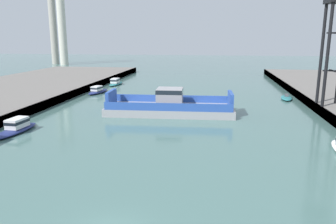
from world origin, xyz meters
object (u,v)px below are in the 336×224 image
(moored_boat_mid_left, at_px, (16,127))
(moored_boat_far_right, at_px, (286,98))
(moored_boat_mid_right, at_px, (98,91))
(smokestack_distant_a, at_px, (52,16))
(chain_ferry, at_px, (170,106))
(smokestack_distant_b, at_px, (62,22))
(moored_boat_near_right, at_px, (116,82))

(moored_boat_mid_left, bearing_deg, moored_boat_far_right, 36.83)
(moored_boat_mid_right, bearing_deg, smokestack_distant_a, 122.36)
(moored_boat_far_right, distance_m, smokestack_distant_a, 110.97)
(chain_ferry, bearing_deg, moored_boat_far_right, 36.96)
(chain_ferry, xyz_separation_m, moored_boat_mid_left, (-16.55, -12.33, -0.52))
(chain_ferry, xyz_separation_m, smokestack_distant_b, (-55.98, 82.71, 16.10))
(moored_boat_far_right, height_order, smokestack_distant_a, smokestack_distant_a)
(moored_boat_near_right, distance_m, moored_boat_far_right, 38.75)
(moored_boat_mid_right, height_order, smokestack_distant_a, smokestack_distant_a)
(moored_boat_far_right, bearing_deg, chain_ferry, -143.04)
(moored_boat_mid_right, distance_m, smokestack_distant_a, 86.69)
(chain_ferry, bearing_deg, moored_boat_mid_left, -143.31)
(moored_boat_mid_right, relative_size, smokestack_distant_b, 0.22)
(chain_ferry, distance_m, smokestack_distant_a, 108.77)
(moored_boat_mid_right, xyz_separation_m, smokestack_distant_a, (-45.25, 71.40, 19.21))
(chain_ferry, xyz_separation_m, moored_boat_far_right, (19.34, 14.55, -0.87))
(moored_boat_mid_right, height_order, smokestack_distant_b, smokestack_distant_b)
(moored_boat_mid_right, bearing_deg, moored_boat_far_right, -2.11)
(moored_boat_mid_right, height_order, moored_boat_far_right, moored_boat_mid_right)
(moored_boat_far_right, height_order, smokestack_distant_b, smokestack_distant_b)
(smokestack_distant_a, xyz_separation_m, smokestack_distant_b, (6.19, -4.58, -2.53))
(moored_boat_near_right, distance_m, smokestack_distant_a, 76.92)
(moored_boat_mid_left, relative_size, moored_boat_mid_right, 1.07)
(moored_boat_near_right, bearing_deg, moored_boat_mid_right, -89.74)
(chain_ferry, relative_size, smokestack_distant_b, 0.58)
(moored_boat_near_right, bearing_deg, chain_ferry, -58.84)
(moored_boat_near_right, bearing_deg, smokestack_distant_a, 127.35)
(moored_boat_mid_right, relative_size, moored_boat_far_right, 1.22)
(moored_boat_mid_right, distance_m, smokestack_distant_b, 79.18)
(moored_boat_far_right, distance_m, smokestack_distant_b, 102.99)
(moored_boat_mid_right, bearing_deg, smokestack_distant_b, 120.31)
(moored_boat_near_right, height_order, smokestack_distant_a, smokestack_distant_a)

